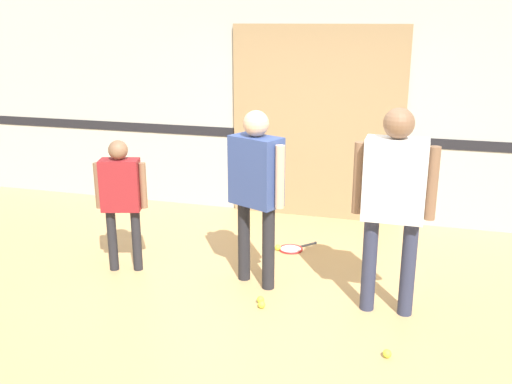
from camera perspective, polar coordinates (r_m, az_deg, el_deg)
ground_plane at (r=5.31m, az=-0.22°, el=-10.27°), size 16.00×16.00×0.00m
wall_back at (r=7.09m, az=5.18°, el=10.13°), size 16.00×0.07×3.20m
wall_panel at (r=7.07m, az=6.09°, el=6.73°), size 2.12×0.05×2.37m
person_instructor at (r=5.17m, az=-0.00°, el=1.20°), size 0.58×0.43×1.66m
person_student_left at (r=5.68m, az=-13.35°, el=0.03°), size 0.49×0.30×1.33m
person_student_right at (r=4.76m, az=13.64°, el=0.15°), size 0.67×0.28×1.77m
racket_spare_on_floor at (r=6.30m, az=3.66°, el=-5.67°), size 0.43×0.45×0.03m
tennis_ball_near_instructor at (r=5.16m, az=0.45°, el=-10.71°), size 0.07×0.07×0.07m
tennis_ball_by_spare_racket at (r=6.26m, az=2.20°, el=-5.56°), size 0.07×0.07×0.07m
tennis_ball_stray_left at (r=4.53m, az=12.98°, el=-15.47°), size 0.07×0.07×0.07m
tennis_ball_stray_right at (r=5.08m, az=0.57°, el=-11.19°), size 0.07×0.07×0.07m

